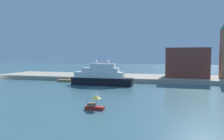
# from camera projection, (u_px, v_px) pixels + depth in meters

# --- Properties ---
(ground) EXTENTS (400.00, 400.00, 0.00)m
(ground) POSITION_uv_depth(u_px,v_px,m) (96.00, 88.00, 70.38)
(ground) COLOR #3D6670
(quay_dock) EXTENTS (110.00, 23.30, 1.73)m
(quay_dock) POSITION_uv_depth(u_px,v_px,m) (116.00, 77.00, 96.99)
(quay_dock) COLOR #ADA38E
(quay_dock) RESTS_ON ground
(large_yacht) EXTENTS (22.49, 4.60, 11.29)m
(large_yacht) POSITION_uv_depth(u_px,v_px,m) (101.00, 77.00, 77.12)
(large_yacht) COLOR black
(large_yacht) RESTS_ON ground
(small_motorboat) EXTENTS (3.88, 1.91, 2.90)m
(small_motorboat) POSITION_uv_depth(u_px,v_px,m) (95.00, 103.00, 42.21)
(small_motorboat) COLOR #B22319
(small_motorboat) RESTS_ON ground
(work_barge) EXTENTS (6.10, 1.99, 0.89)m
(work_barge) POSITION_uv_depth(u_px,v_px,m) (65.00, 81.00, 87.52)
(work_barge) COLOR olive
(work_barge) RESTS_ON ground
(harbor_building) EXTENTS (16.99, 12.03, 12.29)m
(harbor_building) POSITION_uv_depth(u_px,v_px,m) (186.00, 63.00, 88.83)
(harbor_building) COLOR brown
(harbor_building) RESTS_ON quay_dock
(parked_car) EXTENTS (4.14, 1.63, 1.34)m
(parked_car) POSITION_uv_depth(u_px,v_px,m) (80.00, 74.00, 96.87)
(parked_car) COLOR #1E4C99
(parked_car) RESTS_ON quay_dock
(person_figure) EXTENTS (0.36, 0.36, 1.83)m
(person_figure) POSITION_uv_depth(u_px,v_px,m) (85.00, 74.00, 92.68)
(person_figure) COLOR #334C8C
(person_figure) RESTS_ON quay_dock
(mooring_bollard) EXTENTS (0.54, 0.54, 0.87)m
(mooring_bollard) POSITION_uv_depth(u_px,v_px,m) (121.00, 77.00, 85.85)
(mooring_bollard) COLOR black
(mooring_bollard) RESTS_ON quay_dock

